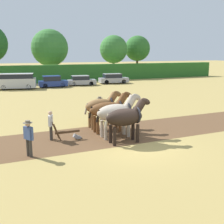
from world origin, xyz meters
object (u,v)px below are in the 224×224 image
Objects in this scene: parked_car_left at (53,82)px; tree_left at (50,48)px; draft_horse_trail_right at (102,106)px; farmer_beside_team at (100,107)px; draft_horse_trail_left at (109,109)px; plow at (70,134)px; tree_center at (137,48)px; parked_van at (16,81)px; tree_center_left at (114,49)px; farmer_at_plow at (51,123)px; farmer_onlooker_left at (28,136)px; parked_car_center at (113,79)px; draft_horse_lead_left at (126,117)px; parked_car_center_left at (81,81)px; draft_horse_lead_right at (117,112)px.

tree_left is at bearing 82.43° from parked_car_left.
farmer_beside_team is (0.48, 1.58, -0.36)m from draft_horse_trail_right.
plow is (-2.60, -0.57, -1.07)m from draft_horse_trail_left.
parked_van is (-24.72, -12.37, -4.44)m from tree_center.
tree_center_left reaches higher than parked_van.
farmer_beside_team reaches higher than farmer_at_plow.
farmer_onlooker_left reaches higher than plow.
draft_horse_trail_left reaches higher than farmer_at_plow.
draft_horse_lead_left is at bearing -107.04° from parked_car_center.
draft_horse_trail_left is at bearing -70.62° from parked_van.
farmer_onlooker_left is 28.60m from parked_car_center_left.
tree_left reaches higher than draft_horse_lead_right.
plow is at bearing -100.30° from tree_left.
tree_left is 37.59m from draft_horse_lead_right.
farmer_at_plow is (-19.26, -34.51, -4.34)m from tree_center_left.
draft_horse_lead_left is at bearing -113.25° from tree_center_left.
tree_center is 44.00m from plow.
draft_horse_lead_left is at bearing -12.00° from farmer_at_plow.
parked_car_center is at bearing 66.12° from draft_horse_lead_right.
tree_left is at bearing 49.23° from farmer_onlooker_left.
parked_car_center is (13.86, 25.10, 0.42)m from plow.
parked_van is at bearing 58.24° from farmer_onlooker_left.
tree_center reaches higher than farmer_onlooker_left.
draft_horse_trail_right is at bearing -96.65° from tree_left.
draft_horse_lead_left is at bearing -26.66° from farmer_onlooker_left.
farmer_beside_team reaches higher than parked_car_center.
draft_horse_trail_left reaches higher than draft_horse_lead_left.
farmer_at_plow is at bearing -99.11° from parked_car_left.
draft_horse_trail_right is 1.64× the size of plow.
tree_left is 1.90× the size of parked_car_center.
parked_van is at bearing -153.41° from tree_center.
parked_car_left is at bearing 86.11° from draft_horse_lead_left.
farmer_onlooker_left is at bearing -143.87° from plow.
draft_horse_lead_right is at bearing -107.94° from parked_car_center.
tree_center_left is 2.01× the size of parked_car_left.
parked_van is (-3.08, 24.54, -0.37)m from draft_horse_lead_right.
tree_center_left is at bearing 71.28° from parked_car_center.
parked_van is at bearing -149.84° from tree_center_left.
parked_car_center reaches higher than parked_car_center_left.
tree_center is 1.74× the size of parked_car_center.
parked_car_left is 0.85× the size of parked_car_center.
tree_center_left is 18.26m from parked_car_left.
tree_center is at bearing 53.07° from parked_car_center.
draft_horse_trail_right is (-21.65, -34.65, -4.10)m from tree_center.
draft_horse_lead_left is at bearing -146.12° from farmer_beside_team.
parked_car_left is (-19.97, -12.20, -4.73)m from tree_center.
draft_horse_trail_right is (-0.01, 2.26, -0.04)m from draft_horse_lead_right.
parked_car_left is (-14.05, -10.75, -4.52)m from tree_center_left.
tree_center is at bearing 58.65° from draft_horse_trail_left.
draft_horse_lead_left is 0.52× the size of parked_van.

